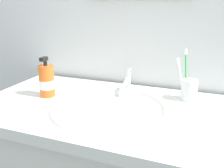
{
  "coord_description": "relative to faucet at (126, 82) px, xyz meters",
  "views": [
    {
      "loc": [
        0.33,
        -0.86,
        1.22
      ],
      "look_at": [
        -0.01,
        0.01,
        0.91
      ],
      "focal_mm": 40.3,
      "sensor_mm": 36.0,
      "label": 1
    }
  ],
  "objects": [
    {
      "name": "tiled_wall_back",
      "position": [
        0.01,
        0.14,
        0.33
      ],
      "size": [
        2.31,
        0.04,
        2.4
      ],
      "primitive_type": "cube",
      "color": "silver",
      "rests_on": "ground"
    },
    {
      "name": "sink_basin",
      "position": [
        -0.0,
        -0.22,
        -0.08
      ],
      "size": [
        0.47,
        0.47,
        0.1
      ],
      "color": "white",
      "rests_on": "vanity_counter"
    },
    {
      "name": "faucet",
      "position": [
        0.0,
        0.0,
        0.0
      ],
      "size": [
        0.02,
        0.16,
        0.1
      ],
      "color": "silver",
      "rests_on": "sink_basin"
    },
    {
      "name": "toothbrush_cup",
      "position": [
        0.28,
        -0.01,
        0.0
      ],
      "size": [
        0.07,
        0.07,
        0.09
      ],
      "primitive_type": "cylinder",
      "color": "white",
      "rests_on": "vanity_counter"
    },
    {
      "name": "toothbrush_white",
      "position": [
        0.24,
        -0.02,
        0.06
      ],
      "size": [
        0.05,
        0.02,
        0.18
      ],
      "color": "white",
      "rests_on": "toothbrush_cup"
    },
    {
      "name": "toothbrush_green",
      "position": [
        0.26,
        0.01,
        0.08
      ],
      "size": [
        0.03,
        0.04,
        0.21
      ],
      "color": "green",
      "rests_on": "toothbrush_cup"
    },
    {
      "name": "soap_dispenser",
      "position": [
        -0.3,
        -0.19,
        0.03
      ],
      "size": [
        0.07,
        0.07,
        0.18
      ],
      "color": "orange",
      "rests_on": "vanity_counter"
    }
  ]
}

